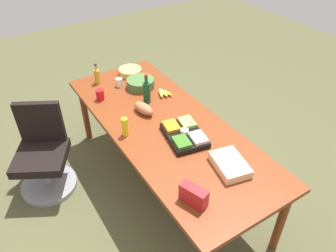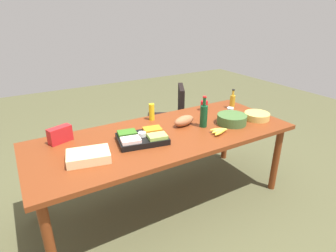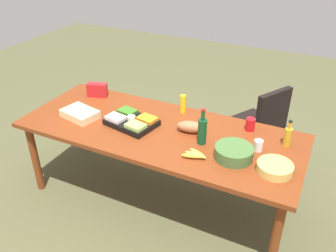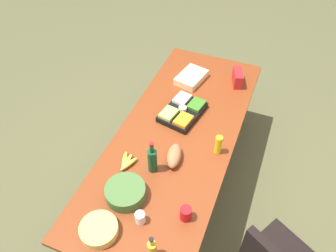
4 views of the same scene
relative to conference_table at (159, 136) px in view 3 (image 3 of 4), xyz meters
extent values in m
plane|color=brown|center=(0.00, 0.00, -0.70)|extent=(10.00, 10.00, 0.00)
cube|color=maroon|center=(0.00, 0.00, 0.05)|extent=(2.45, 0.98, 0.04)
cylinder|color=maroon|center=(-1.14, -0.40, -0.34)|extent=(0.07, 0.07, 0.73)
cylinder|color=maroon|center=(1.14, -0.40, -0.34)|extent=(0.07, 0.07, 0.73)
cylinder|color=maroon|center=(-1.14, 0.40, -0.34)|extent=(0.07, 0.07, 0.73)
cylinder|color=maroon|center=(1.14, 0.40, -0.34)|extent=(0.07, 0.07, 0.73)
cylinder|color=gray|center=(-0.60, -1.05, -0.68)|extent=(0.56, 0.56, 0.05)
cylinder|color=gray|center=(-0.60, -1.05, -0.47)|extent=(0.06, 0.06, 0.36)
cube|color=black|center=(-0.60, -1.05, -0.29)|extent=(0.65, 0.65, 0.09)
cube|color=black|center=(-0.79, -0.94, -0.03)|extent=(0.26, 0.41, 0.44)
cylinder|color=#104223|center=(-0.41, 0.04, 0.18)|extent=(0.09, 0.09, 0.21)
cylinder|color=#104223|center=(-0.41, 0.04, 0.33)|extent=(0.04, 0.04, 0.08)
cylinder|color=red|center=(-0.41, 0.04, 0.37)|extent=(0.04, 0.04, 0.01)
cylinder|color=#426631|center=(-0.70, 0.13, 0.12)|extent=(0.33, 0.33, 0.09)
cylinder|color=white|center=(-0.84, -0.05, 0.12)|extent=(0.08, 0.08, 0.09)
cube|color=red|center=(0.86, -0.31, 0.14)|extent=(0.22, 0.14, 0.14)
cube|color=black|center=(0.25, 0.04, 0.10)|extent=(0.47, 0.37, 0.05)
cube|color=orange|center=(0.12, -0.01, 0.14)|extent=(0.18, 0.15, 0.03)
cube|color=#376D20|center=(0.35, -0.06, 0.14)|extent=(0.18, 0.15, 0.03)
cube|color=#98C256|center=(0.15, 0.14, 0.14)|extent=(0.18, 0.15, 0.03)
cube|color=silver|center=(0.38, 0.09, 0.14)|extent=(0.18, 0.15, 0.03)
cylinder|color=white|center=(0.25, 0.04, 0.14)|extent=(0.08, 0.08, 0.04)
cube|color=beige|center=(0.74, 0.13, 0.11)|extent=(0.36, 0.28, 0.07)
ellipsoid|color=#A9643E|center=(-0.26, -0.08, 0.12)|extent=(0.26, 0.16, 0.10)
cylinder|color=red|center=(-0.71, -0.33, 0.13)|extent=(0.10, 0.10, 0.11)
cylinder|color=gold|center=(-1.03, -0.22, 0.15)|extent=(0.08, 0.08, 0.15)
cylinder|color=gold|center=(-1.03, -0.22, 0.25)|extent=(0.03, 0.03, 0.06)
cylinder|color=black|center=(-1.03, -0.22, 0.29)|extent=(0.04, 0.04, 0.01)
ellipsoid|color=gold|center=(-0.45, 0.23, 0.10)|extent=(0.17, 0.10, 0.04)
ellipsoid|color=gold|center=(-0.44, 0.25, 0.10)|extent=(0.17, 0.04, 0.04)
ellipsoid|color=yellow|center=(-0.43, 0.28, 0.10)|extent=(0.17, 0.09, 0.04)
cylinder|color=#D6B357|center=(-1.02, 0.17, 0.10)|extent=(0.26, 0.26, 0.07)
cylinder|color=yellow|center=(-0.06, -0.37, 0.16)|extent=(0.06, 0.06, 0.17)
camera|label=1|loc=(2.03, -1.25, 1.88)|focal=35.06mm
camera|label=2|loc=(1.16, 2.02, 1.14)|focal=29.53mm
camera|label=3|loc=(-1.23, 2.34, 1.65)|focal=38.15mm
camera|label=4|loc=(-1.82, -0.64, 2.18)|focal=36.01mm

